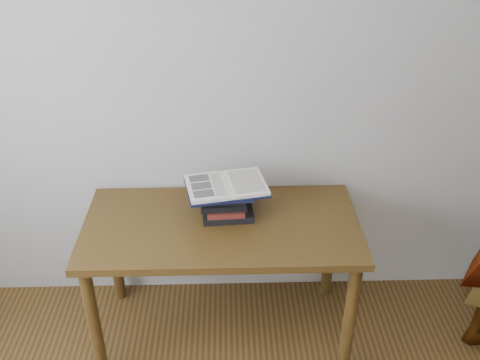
{
  "coord_description": "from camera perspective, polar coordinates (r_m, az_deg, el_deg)",
  "views": [
    {
      "loc": [
        0.11,
        -0.74,
        2.24
      ],
      "look_at": [
        0.17,
        1.4,
        0.95
      ],
      "focal_mm": 40.0,
      "sensor_mm": 36.0,
      "label": 1
    }
  ],
  "objects": [
    {
      "name": "room_shell",
      "position": [
        0.99,
        -12.55,
        -8.11
      ],
      "size": [
        3.54,
        3.54,
        2.62
      ],
      "color": "#ACA9A3",
      "rests_on": "ground"
    },
    {
      "name": "open_book",
      "position": [
        2.58,
        -1.46,
        -0.61
      ],
      "size": [
        0.43,
        0.33,
        0.03
      ],
      "rotation": [
        0.0,
        0.0,
        0.19
      ],
      "color": "black",
      "rests_on": "book_stack"
    },
    {
      "name": "desk",
      "position": [
        2.67,
        -1.96,
        -6.33
      ],
      "size": [
        1.34,
        0.67,
        0.72
      ],
      "color": "#4C3413",
      "rests_on": "ground"
    },
    {
      "name": "book_stack",
      "position": [
        2.62,
        -1.5,
        -2.46
      ],
      "size": [
        0.27,
        0.19,
        0.15
      ],
      "color": "black",
      "rests_on": "desk"
    }
  ]
}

